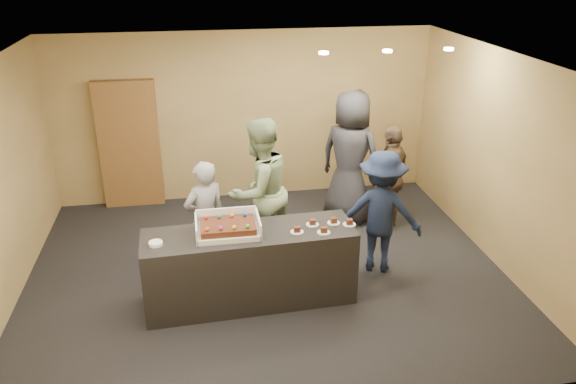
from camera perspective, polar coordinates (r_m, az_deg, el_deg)
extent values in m
plane|color=black|center=(7.32, -2.17, -8.02)|extent=(6.00, 6.00, 0.00)
plane|color=white|center=(6.33, -2.55, 13.25)|extent=(6.00, 6.00, 0.00)
cube|color=olive|center=(9.06, -4.45, 7.64)|extent=(6.00, 0.04, 2.70)
cube|color=olive|center=(4.51, 1.90, -9.89)|extent=(6.00, 0.04, 2.70)
cube|color=olive|center=(7.66, 20.53, 3.13)|extent=(0.04, 5.00, 2.70)
cube|color=black|center=(6.55, -3.88, -7.57)|extent=(2.43, 0.81, 0.90)
cube|color=brown|center=(9.10, -15.82, 4.63)|extent=(0.92, 0.15, 2.02)
cube|color=white|center=(6.30, -6.12, -4.00)|extent=(0.69, 0.48, 0.06)
cube|color=white|center=(6.27, -9.28, -3.70)|extent=(0.02, 0.48, 0.19)
cube|color=white|center=(6.30, -3.01, -3.26)|extent=(0.02, 0.48, 0.19)
cube|color=white|center=(6.48, -6.30, -2.45)|extent=(0.69, 0.02, 0.21)
cube|color=#3A1A0D|center=(6.27, -6.14, -3.47)|extent=(0.60, 0.42, 0.07)
sphere|color=red|center=(6.37, -8.32, -2.56)|extent=(0.05, 0.05, 0.05)
sphere|color=#178C40|center=(6.38, -7.01, -2.47)|extent=(0.05, 0.05, 0.05)
sphere|color=orange|center=(6.38, -5.70, -2.38)|extent=(0.05, 0.05, 0.05)
sphere|color=blue|center=(6.39, -4.39, -2.29)|extent=(0.05, 0.05, 0.05)
sphere|color=#E25613|center=(6.11, -8.22, -3.76)|extent=(0.05, 0.05, 0.05)
sphere|color=#AF25A5|center=(6.11, -6.85, -3.66)|extent=(0.05, 0.05, 0.05)
sphere|color=yellow|center=(6.12, -5.48, -3.57)|extent=(0.05, 0.05, 0.05)
sphere|color=green|center=(6.13, -4.12, -3.47)|extent=(0.05, 0.05, 0.05)
cylinder|color=white|center=(6.21, -13.30, -5.11)|extent=(0.15, 0.15, 0.04)
cylinder|color=white|center=(6.31, 0.92, -4.07)|extent=(0.15, 0.15, 0.01)
cube|color=#3A1A0D|center=(6.30, 0.92, -3.79)|extent=(0.07, 0.06, 0.06)
cylinder|color=white|center=(6.48, 2.50, -3.32)|extent=(0.15, 0.15, 0.01)
cube|color=#3A1A0D|center=(6.47, 2.51, -3.05)|extent=(0.07, 0.06, 0.06)
cylinder|color=white|center=(6.32, 3.65, -4.11)|extent=(0.15, 0.15, 0.01)
cube|color=#3A1A0D|center=(6.30, 3.66, -3.84)|extent=(0.07, 0.06, 0.06)
cylinder|color=white|center=(6.54, 4.65, -3.14)|extent=(0.15, 0.15, 0.01)
cube|color=#3A1A0D|center=(6.52, 4.66, -2.87)|extent=(0.07, 0.06, 0.06)
cylinder|color=white|center=(6.52, 6.24, -3.29)|extent=(0.15, 0.15, 0.01)
cube|color=#3A1A0D|center=(6.50, 6.26, -3.02)|extent=(0.07, 0.06, 0.06)
imported|color=gray|center=(7.03, -8.38, -2.69)|extent=(0.65, 0.56, 1.51)
imported|color=gray|center=(7.20, -2.92, 0.08)|extent=(1.18, 1.13, 1.93)
imported|color=#151F39|center=(7.11, 9.42, -2.02)|extent=(1.18, 0.94, 1.60)
imported|color=#4E3C2C|center=(8.21, 10.43, 1.39)|extent=(0.92, 0.93, 1.57)
imported|color=#28282E|center=(8.33, 6.38, 3.56)|extent=(1.15, 1.13, 2.00)
cylinder|color=#FFEAC6|center=(6.96, 3.65, 13.93)|extent=(0.12, 0.12, 0.03)
cylinder|color=#FFEAC6|center=(7.19, 10.06, 13.93)|extent=(0.12, 0.12, 0.03)
cylinder|color=#FFEAC6|center=(7.49, 16.02, 13.78)|extent=(0.12, 0.12, 0.03)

